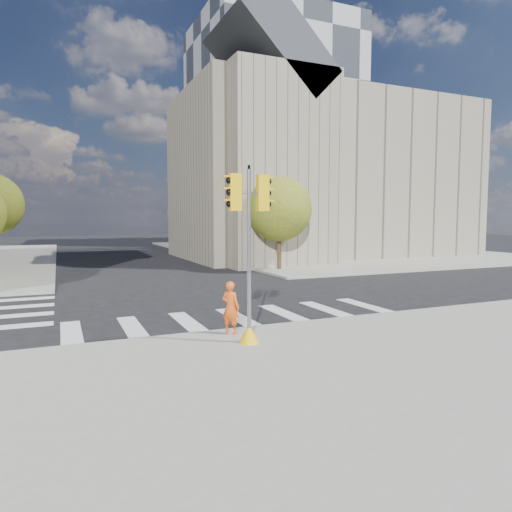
{
  "coord_description": "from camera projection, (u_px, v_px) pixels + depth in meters",
  "views": [
    {
      "loc": [
        -5.76,
        -16.72,
        3.45
      ],
      "look_at": [
        0.77,
        -1.69,
        2.1
      ],
      "focal_mm": 32.0,
      "sensor_mm": 36.0,
      "label": 1
    }
  ],
  "objects": [
    {
      "name": "ground",
      "position": [
        221.0,
        307.0,
        17.85
      ],
      "size": [
        160.0,
        160.0,
        0.0
      ],
      "primitive_type": "plane",
      "color": "black",
      "rests_on": "ground"
    },
    {
      "name": "sidewalk_near",
      "position": [
        432.0,
        416.0,
        7.79
      ],
      "size": [
        30.0,
        14.0,
        0.15
      ],
      "primitive_type": "cube",
      "color": "gray",
      "rests_on": "ground"
    },
    {
      "name": "sidewalk_far_right",
      "position": [
        317.0,
        250.0,
        49.55
      ],
      "size": [
        28.0,
        40.0,
        0.15
      ],
      "primitive_type": "cube",
      "color": "gray",
      "rests_on": "ground"
    },
    {
      "name": "civic_building",
      "position": [
        315.0,
        176.0,
        40.92
      ],
      "size": [
        26.0,
        16.0,
        19.39
      ],
      "color": "gray",
      "rests_on": "ground"
    },
    {
      "name": "office_tower",
      "position": [
        271.0,
        136.0,
        63.74
      ],
      "size": [
        20.0,
        18.0,
        30.0
      ],
      "primitive_type": "cube",
      "color": "#9EA0A3",
      "rests_on": "ground"
    },
    {
      "name": "tree_re_near",
      "position": [
        279.0,
        209.0,
        29.64
      ],
      "size": [
        4.2,
        4.2,
        6.16
      ],
      "color": "#382616",
      "rests_on": "ground"
    },
    {
      "name": "tree_re_mid",
      "position": [
        219.0,
        208.0,
        40.58
      ],
      "size": [
        4.6,
        4.6,
        6.66
      ],
      "color": "#382616",
      "rests_on": "ground"
    },
    {
      "name": "tree_re_far",
      "position": [
        185.0,
        215.0,
        51.59
      ],
      "size": [
        4.0,
        4.0,
        5.88
      ],
      "color": "#382616",
      "rests_on": "ground"
    },
    {
      "name": "lamp_near",
      "position": [
        261.0,
        203.0,
        33.45
      ],
      "size": [
        0.35,
        0.18,
        8.11
      ],
      "color": "black",
      "rests_on": "sidewalk_far_right"
    },
    {
      "name": "lamp_far",
      "position": [
        205.0,
        207.0,
        46.25
      ],
      "size": [
        0.35,
        0.18,
        8.11
      ],
      "color": "black",
      "rests_on": "sidewalk_far_right"
    },
    {
      "name": "traffic_signal",
      "position": [
        249.0,
        269.0,
        11.97
      ],
      "size": [
        1.07,
        0.56,
        4.68
      ],
      "rotation": [
        0.0,
        0.0,
        -0.05
      ],
      "color": "yellow",
      "rests_on": "sidewalk_near"
    },
    {
      "name": "photographer",
      "position": [
        231.0,
        307.0,
        13.06
      ],
      "size": [
        0.63,
        0.66,
        1.52
      ],
      "primitive_type": "imported",
      "rotation": [
        0.0,
        0.0,
        2.23
      ],
      "color": "#EA5516",
      "rests_on": "sidewalk_near"
    }
  ]
}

